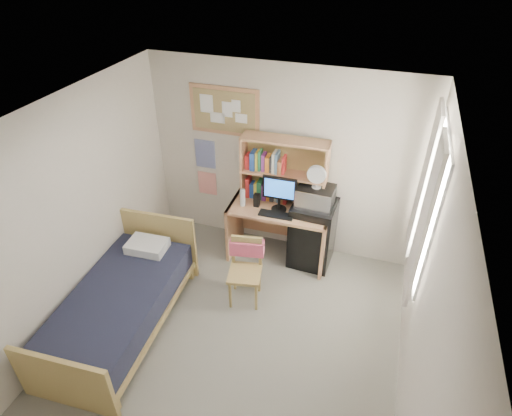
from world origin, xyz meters
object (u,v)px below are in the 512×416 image
(monitor, at_px, (279,194))
(microwave, at_px, (316,196))
(speaker_right, at_px, (302,208))
(bulletin_board, at_px, (224,111))
(bed, at_px, (121,309))
(desk_chair, at_px, (245,273))
(desk_fan, at_px, (317,177))
(desk, at_px, (279,232))
(mini_fridge, at_px, (312,233))
(speaker_left, at_px, (257,200))

(monitor, xyz_separation_m, microwave, (0.45, 0.10, 0.01))
(monitor, distance_m, speaker_right, 0.34)
(bulletin_board, distance_m, bed, 2.72)
(desk_chair, height_order, desk_fan, desk_fan)
(desk, bearing_deg, desk_fan, 3.31)
(mini_fridge, relative_size, speaker_left, 5.18)
(bulletin_board, relative_size, desk_chair, 1.10)
(monitor, xyz_separation_m, speaker_right, (0.30, 0.01, -0.15))
(desk, relative_size, monitor, 2.85)
(mini_fridge, relative_size, speaker_right, 5.69)
(microwave, height_order, desk_fan, desk_fan)
(bulletin_board, xyz_separation_m, desk_fan, (1.32, -0.30, -0.58))
(bulletin_board, xyz_separation_m, desk_chair, (0.70, -1.26, -1.49))
(bed, distance_m, desk_fan, 2.78)
(bed, distance_m, speaker_right, 2.48)
(speaker_left, bearing_deg, bulletin_board, 143.52)
(bulletin_board, xyz_separation_m, bed, (-0.50, -2.11, -1.64))
(desk, distance_m, monitor, 0.65)
(monitor, distance_m, microwave, 0.46)
(bulletin_board, height_order, desk_fan, bulletin_board)
(desk, distance_m, bed, 2.24)
(mini_fridge, relative_size, bed, 0.47)
(bulletin_board, height_order, speaker_right, bulletin_board)
(bulletin_board, relative_size, microwave, 2.07)
(bulletin_board, bearing_deg, speaker_left, -35.22)
(microwave, xyz_separation_m, desk_fan, (0.00, 0.00, 0.28))
(desk_chair, relative_size, speaker_right, 5.20)
(speaker_right, xyz_separation_m, desk_fan, (0.15, 0.09, 0.43))
(speaker_left, height_order, microwave, microwave)
(bulletin_board, relative_size, mini_fridge, 1.01)
(bulletin_board, distance_m, mini_fridge, 1.98)
(monitor, relative_size, speaker_left, 2.58)
(desk, bearing_deg, desk_chair, -101.37)
(bulletin_board, bearing_deg, desk_fan, -12.80)
(desk, xyz_separation_m, desk_fan, (0.45, 0.04, 0.93))
(speaker_right, bearing_deg, microwave, 29.98)
(desk, bearing_deg, monitor, -90.00)
(bulletin_board, xyz_separation_m, desk, (0.87, -0.33, -1.51))
(monitor, height_order, speaker_left, monitor)
(desk_chair, bearing_deg, desk_fan, 46.67)
(mini_fridge, bearing_deg, desk_fan, -90.00)
(bed, bearing_deg, mini_fridge, 41.98)
(microwave, bearing_deg, desk_chair, -120.08)
(desk_chair, height_order, mini_fridge, mini_fridge)
(speaker_right, bearing_deg, monitor, -180.00)
(speaker_left, relative_size, desk_fan, 0.62)
(mini_fridge, xyz_separation_m, monitor, (-0.45, -0.12, 0.59))
(mini_fridge, height_order, microwave, microwave)
(mini_fridge, distance_m, speaker_left, 0.88)
(desk_chair, distance_m, desk_fan, 1.47)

